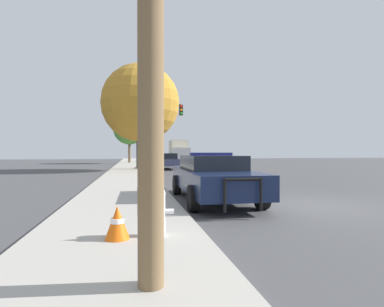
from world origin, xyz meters
The scene contains 11 objects.
ground_plane centered at (0.00, 0.00, 0.00)m, with size 110.00×110.00×0.00m, color #474749.
sidewalk_left centered at (-5.10, 0.00, 0.07)m, with size 3.00×110.00×0.13m.
police_car centered at (-2.37, 1.30, 0.76)m, with size 2.15×5.25×1.50m.
fire_hydrant centered at (-4.40, -2.75, 0.56)m, with size 0.50×0.22×0.80m.
traffic_light centered at (-2.96, 17.52, 4.04)m, with size 3.92×0.35×5.55m.
car_background_distant centered at (-0.70, 42.80, 0.72)m, with size 2.03×4.38×1.34m.
car_background_midblock centered at (-1.89, 18.21, 0.74)m, with size 2.11×4.64×1.38m.
box_truck centered at (1.60, 34.40, 1.66)m, with size 2.70×7.64×3.13m.
tree_sidewalk_far centered at (-5.22, 31.16, 4.43)m, with size 4.07×4.07×6.34m.
tree_sidewalk_mid centered at (-4.21, 16.35, 5.39)m, with size 6.17×6.17×8.35m.
traffic_cone centered at (-5.08, -2.81, 0.40)m, with size 0.39×0.39×0.53m.
Camera 1 is at (-4.84, -7.75, 1.54)m, focal length 28.00 mm.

